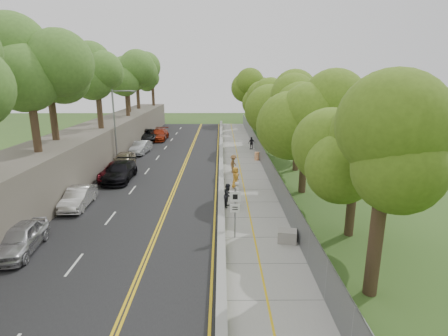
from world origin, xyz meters
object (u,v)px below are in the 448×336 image
at_px(painter_0, 235,177).
at_px(car_0, 20,239).
at_px(signpost, 235,207).
at_px(construction_barrel, 257,156).
at_px(car_2, 117,171).
at_px(car_1, 78,197).
at_px(person_far, 252,143).
at_px(streetlight, 117,123).
at_px(concrete_block, 287,236).

bearing_deg(painter_0, car_0, 156.83).
xyz_separation_m(signpost, construction_barrel, (3.25, 19.71, -1.45)).
bearing_deg(car_0, car_2, 78.98).
xyz_separation_m(car_1, person_far, (14.33, 20.56, 0.11)).
xyz_separation_m(streetlight, construction_barrel, (14.76, 2.69, -4.13)).
height_order(signpost, person_far, signpost).
relative_size(signpost, car_2, 0.57).
bearing_deg(construction_barrel, car_0, -124.98).
relative_size(construction_barrel, car_1, 0.21).
bearing_deg(concrete_block, car_1, 158.01).
height_order(car_1, car_2, car_2).
distance_m(painter_0, person_far, 16.44).
height_order(streetlight, car_1, streetlight).
bearing_deg(car_2, painter_0, -16.04).
height_order(construction_barrel, person_far, person_far).
distance_m(streetlight, signpost, 20.72).
height_order(car_1, person_far, person_far).
bearing_deg(car_2, car_1, -97.77).
relative_size(car_0, car_1, 1.04).
relative_size(signpost, car_0, 0.69).
xyz_separation_m(construction_barrel, car_1, (-14.43, -14.56, 0.25)).
height_order(car_2, person_far, person_far).
relative_size(concrete_block, car_0, 0.23).
height_order(concrete_block, person_far, person_far).
relative_size(concrete_block, person_far, 0.65).
bearing_deg(car_2, person_far, 42.96).
distance_m(car_2, person_far, 19.11).
distance_m(car_0, car_1, 6.76).
xyz_separation_m(streetlight, signpost, (11.51, -17.02, -2.68)).
distance_m(concrete_block, car_2, 18.56).
bearing_deg(concrete_block, painter_0, 104.35).
bearing_deg(car_1, streetlight, 89.42).
bearing_deg(concrete_block, streetlight, 129.49).
bearing_deg(streetlight, person_far, 30.66).
xyz_separation_m(car_1, car_2, (0.75, 7.11, 0.05)).
distance_m(car_0, painter_0, 16.38).
bearing_deg(car_0, concrete_block, -1.97).
distance_m(concrete_block, car_1, 15.27).
bearing_deg(person_far, streetlight, 10.74).
bearing_deg(construction_barrel, car_1, -134.75).
distance_m(signpost, car_1, 12.37).
height_order(car_0, car_1, car_0).
height_order(car_1, painter_0, painter_0).
xyz_separation_m(signpost, concrete_block, (2.98, -0.57, -1.56)).
xyz_separation_m(car_2, painter_0, (10.83, -2.76, 0.16)).
bearing_deg(signpost, streetlight, 124.08).
distance_m(car_1, person_far, 25.06).
relative_size(construction_barrel, painter_0, 0.50).
relative_size(car_0, car_2, 0.82).
xyz_separation_m(concrete_block, car_2, (-13.41, 12.82, 0.40)).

